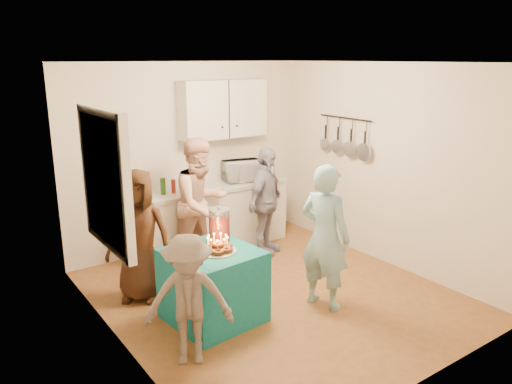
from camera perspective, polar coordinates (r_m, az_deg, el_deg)
floor at (r=5.89m, az=2.01°, el=-11.60°), size 4.00×4.00×0.00m
ceiling at (r=5.26m, az=2.28°, el=14.58°), size 4.00×4.00×0.00m
back_wall at (r=7.09m, az=-7.75°, el=4.02°), size 3.60×3.60×0.00m
left_wall at (r=4.61m, az=-15.97°, el=-2.51°), size 4.00×4.00×0.00m
right_wall at (r=6.66m, az=14.56°, el=2.95°), size 4.00×4.00×0.00m
window_night at (r=4.83m, az=-17.06°, el=1.28°), size 0.04×1.00×1.20m
counter at (r=7.14m, az=-4.96°, el=-3.02°), size 2.20×0.58×0.86m
countertop at (r=7.02m, az=-5.05°, el=0.51°), size 2.24×0.62×0.05m
upper_cabinet at (r=7.11m, az=-3.75°, el=9.46°), size 1.30×0.30×0.80m
pot_rack at (r=7.01m, az=9.93°, el=6.30°), size 0.12×1.00×0.60m
microwave at (r=7.24m, az=-1.54°, el=2.43°), size 0.60×0.48×0.30m
party_table at (r=5.24m, az=-4.94°, el=-10.58°), size 0.93×0.93×0.76m
donut_cake at (r=5.03m, az=-4.41°, el=-5.88°), size 0.38×0.38×0.18m
punch_jar at (r=5.28m, az=-4.21°, el=-3.91°), size 0.22×0.22×0.34m
man_birthday at (r=5.39m, az=7.88°, el=-5.11°), size 0.53×0.67×1.59m
woman_back_left at (r=5.67m, az=-13.25°, el=-4.86°), size 0.87×0.83×1.50m
woman_back_center at (r=6.37m, az=-6.26°, el=-1.35°), size 0.94×0.80×1.70m
woman_back_right at (r=6.81m, az=1.10°, el=-1.10°), size 0.94×0.74×1.49m
child_near_left at (r=4.49m, az=-7.71°, el=-12.13°), size 0.90×0.79×1.21m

